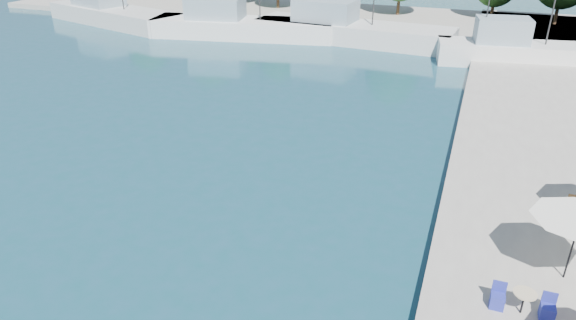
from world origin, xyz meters
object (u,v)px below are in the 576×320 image
at_px(trawler_02, 238,26).
at_px(trawler_04, 521,52).
at_px(trawler_01, 112,14).
at_px(trawler_03, 348,30).

height_order(trawler_02, trawler_04, same).
distance_m(trawler_01, trawler_04, 42.91).
relative_size(trawler_01, trawler_03, 0.97).
distance_m(trawler_01, trawler_02, 16.43).
distance_m(trawler_01, trawler_03, 27.26).
xyz_separation_m(trawler_03, trawler_04, (15.59, -3.36, 0.00)).
bearing_deg(trawler_02, trawler_03, 0.10).
xyz_separation_m(trawler_02, trawler_03, (10.86, 2.07, -0.00)).
relative_size(trawler_02, trawler_04, 1.32).
height_order(trawler_01, trawler_04, same).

